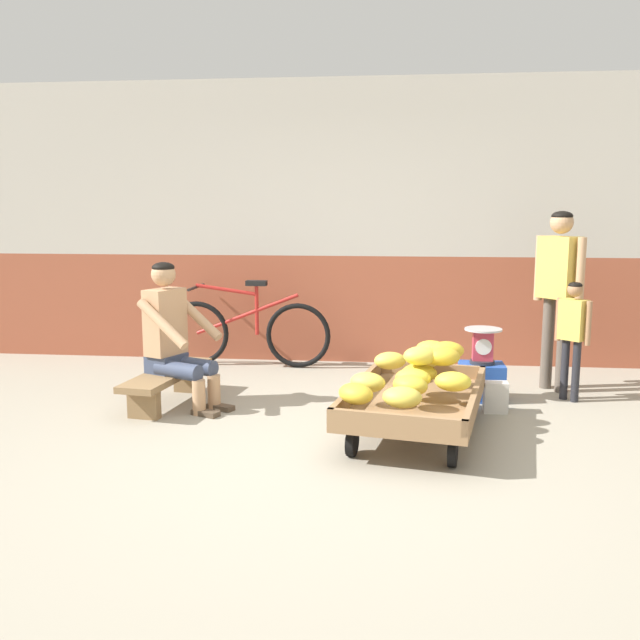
{
  "coord_description": "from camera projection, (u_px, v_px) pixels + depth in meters",
  "views": [
    {
      "loc": [
        0.45,
        -4.03,
        1.56
      ],
      "look_at": [
        -0.08,
        0.89,
        0.75
      ],
      "focal_mm": 38.78,
      "sensor_mm": 36.0,
      "label": 1
    }
  ],
  "objects": [
    {
      "name": "vendor_seated",
      "position": [
        174.0,
        336.0,
        5.4
      ],
      "size": [
        0.74,
        0.63,
        1.14
      ],
      "color": "tan",
      "rests_on": "ground"
    },
    {
      "name": "customer_child",
      "position": [
        573.0,
        328.0,
        5.55
      ],
      "size": [
        0.23,
        0.23,
        0.97
      ],
      "color": "#232328",
      "rests_on": "ground"
    },
    {
      "name": "plastic_crate",
      "position": [
        481.0,
        382.0,
        5.65
      ],
      "size": [
        0.36,
        0.28,
        0.3
      ],
      "color": "#234CA8",
      "rests_on": "ground"
    },
    {
      "name": "customer_adult",
      "position": [
        559.0,
        280.0,
        5.82
      ],
      "size": [
        0.36,
        0.4,
        1.53
      ],
      "color": "brown",
      "rests_on": "ground"
    },
    {
      "name": "banana_pile",
      "position": [
        415.0,
        370.0,
        4.7
      ],
      "size": [
        0.9,
        1.34,
        0.26
      ],
      "color": "yellow",
      "rests_on": "banana_cart"
    },
    {
      "name": "bicycle_near_left",
      "position": [
        247.0,
        331.0,
        6.82
      ],
      "size": [
        1.66,
        0.48,
        0.86
      ],
      "color": "black",
      "rests_on": "ground"
    },
    {
      "name": "banana_cart",
      "position": [
        415.0,
        402.0,
        4.73
      ],
      "size": [
        1.1,
        1.57,
        0.36
      ],
      "color": "#8E6B47",
      "rests_on": "ground"
    },
    {
      "name": "weighing_scale",
      "position": [
        483.0,
        345.0,
        5.6
      ],
      "size": [
        0.3,
        0.3,
        0.29
      ],
      "color": "#28282D",
      "rests_on": "plastic_crate"
    },
    {
      "name": "low_bench",
      "position": [
        167.0,
        380.0,
        5.5
      ],
      "size": [
        0.45,
        1.13,
        0.27
      ],
      "color": "olive",
      "rests_on": "ground"
    },
    {
      "name": "ground_plane",
      "position": [
        318.0,
        463.0,
        4.25
      ],
      "size": [
        80.0,
        80.0,
        0.0
      ],
      "primitive_type": "plane",
      "color": "gray"
    },
    {
      "name": "back_wall",
      "position": [
        350.0,
        223.0,
        6.98
      ],
      "size": [
        16.0,
        0.3,
        2.8
      ],
      "color": "#A35138",
      "rests_on": "ground"
    },
    {
      "name": "shopping_bag",
      "position": [
        496.0,
        397.0,
        5.29
      ],
      "size": [
        0.18,
        0.12,
        0.24
      ],
      "primitive_type": "cube",
      "color": "silver",
      "rests_on": "ground"
    }
  ]
}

